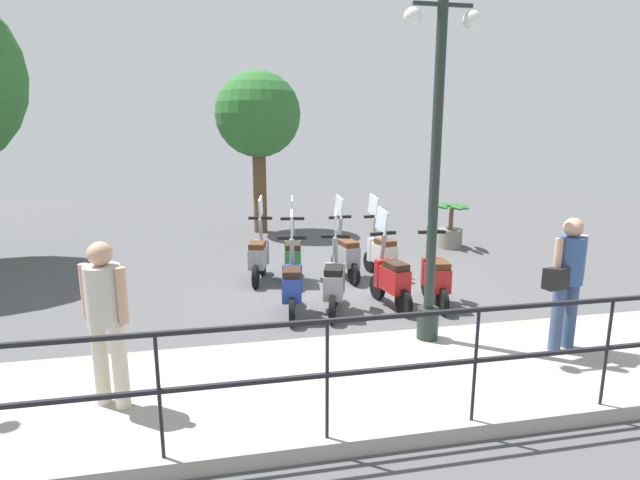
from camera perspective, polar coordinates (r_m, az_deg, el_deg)
The scene contains 16 objects.
ground_plane at distance 8.61m, azimuth 3.55°, elevation -6.00°, with size 28.00×28.00×0.00m, color #4C4C4F.
promenade_walkway at distance 5.83m, azimuth 11.85°, elevation -14.72°, with size 2.20×20.00×0.15m.
fence_railing at distance 4.63m, azimuth 17.48°, elevation -11.11°, with size 0.04×16.03×1.07m.
lamp_post_near at distance 6.07m, azimuth 12.92°, elevation 5.83°, with size 0.26×0.90×4.28m.
pedestrian_with_bag at distance 6.46m, azimuth 26.42°, elevation -3.53°, with size 0.40×0.63×1.59m.
pedestrian_distant at distance 5.00m, azimuth -23.32°, elevation -7.59°, with size 0.44×0.44×1.59m.
tree_distant at distance 13.62m, azimuth -7.10°, elevation 13.87°, with size 2.25×2.25×4.28m.
potted_palm at distance 12.18m, azimuth 14.69°, elevation 1.20°, with size 1.06×0.66×1.05m.
scooter_near_0 at distance 8.05m, azimuth 13.03°, elevation -4.01°, with size 1.23×0.44×1.54m.
scooter_near_1 at distance 7.83m, azimuth 8.09°, elevation -4.26°, with size 1.22×0.48×1.54m.
scooter_near_2 at distance 7.52m, azimuth 1.64°, elevation -4.85°, with size 1.20×0.54×1.54m.
scooter_near_3 at distance 7.43m, azimuth -3.21°, elevation -5.07°, with size 1.23×0.46×1.54m.
scooter_far_0 at distance 9.42m, azimuth 6.98°, elevation -1.42°, with size 1.22×0.49×1.54m.
scooter_far_1 at distance 9.25m, azimuth 2.92°, elevation -1.60°, with size 1.23×0.45×1.54m.
scooter_far_2 at distance 9.07m, azimuth -3.13°, elevation -1.88°, with size 1.23×0.46×1.54m.
scooter_far_3 at distance 9.18m, azimuth -7.00°, elevation -1.78°, with size 1.21×0.51×1.54m.
Camera 1 is at (-7.90, 2.14, 2.69)m, focal length 28.00 mm.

